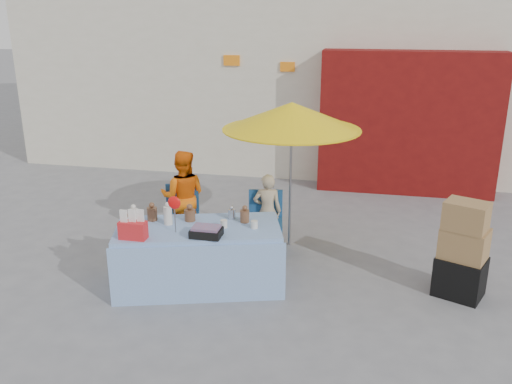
% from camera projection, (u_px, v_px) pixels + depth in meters
% --- Properties ---
extents(ground, '(80.00, 80.00, 0.00)m').
position_uv_depth(ground, '(238.00, 281.00, 6.87)').
color(ground, slate).
rests_on(ground, ground).
extents(backdrop, '(14.00, 8.00, 7.80)m').
position_uv_depth(backdrop, '(334.00, 18.00, 12.77)').
color(backdrop, silver).
rests_on(backdrop, ground).
extents(market_table, '(2.21, 1.48, 1.22)m').
position_uv_depth(market_table, '(198.00, 255.00, 6.65)').
color(market_table, '#90B6E7').
rests_on(market_table, ground).
extents(chair_left, '(0.55, 0.55, 0.85)m').
position_uv_depth(chair_left, '(181.00, 227.00, 7.90)').
color(chair_left, navy).
rests_on(chair_left, ground).
extents(chair_right, '(0.55, 0.55, 0.85)m').
position_uv_depth(chair_right, '(265.00, 234.00, 7.65)').
color(chair_right, navy).
rests_on(chair_right, ground).
extents(vendor_orange, '(0.75, 0.63, 1.37)m').
position_uv_depth(vendor_orange, '(183.00, 196.00, 7.89)').
color(vendor_orange, orange).
rests_on(vendor_orange, ground).
extents(vendor_beige, '(0.44, 0.33, 1.10)m').
position_uv_depth(vendor_beige, '(267.00, 211.00, 7.68)').
color(vendor_beige, tan).
rests_on(vendor_beige, ground).
extents(umbrella, '(1.90, 1.90, 2.09)m').
position_uv_depth(umbrella, '(292.00, 117.00, 7.34)').
color(umbrella, gray).
rests_on(umbrella, ground).
extents(box_stack, '(0.67, 0.62, 1.19)m').
position_uv_depth(box_stack, '(463.00, 253.00, 6.36)').
color(box_stack, black).
rests_on(box_stack, ground).
extents(tarp_bundle, '(0.68, 0.58, 0.28)m').
position_uv_depth(tarp_bundle, '(141.00, 253.00, 7.32)').
color(tarp_bundle, gold).
rests_on(tarp_bundle, ground).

